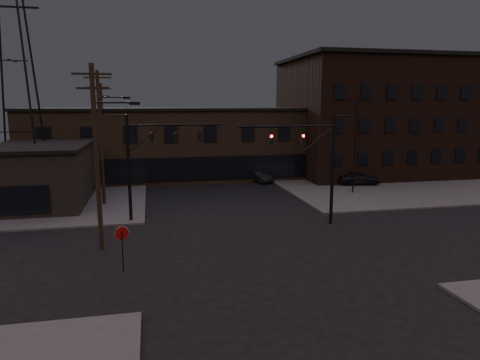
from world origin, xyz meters
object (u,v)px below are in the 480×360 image
Objects in this scene: traffic_signal_near at (318,158)px; car_crossing at (258,176)px; stop_sign at (122,238)px; traffic_signal_far at (146,155)px; parked_car_lot_a at (359,178)px; parked_car_lot_b at (374,173)px.

car_crossing is at bearing 89.54° from traffic_signal_near.
stop_sign is (-13.36, -6.49, -3.09)m from traffic_signal_near.
traffic_signal_far is at bearing 82.68° from stop_sign.
car_crossing is at bearing 75.57° from parked_car_lot_a.
stop_sign is at bearing -136.92° from car_crossing.
parked_car_lot_a reaches higher than car_crossing.
traffic_signal_near is 18.36m from car_crossing.
car_crossing is at bearing 78.13° from parked_car_lot_b.
parked_car_lot_a is (10.19, 13.20, -4.04)m from traffic_signal_near.
parked_car_lot_b is at bearing 39.88° from stop_sign.
traffic_signal_far is at bearing 123.99° from parked_car_lot_a.
parked_car_lot_b is at bearing 25.97° from traffic_signal_far.
traffic_signal_far is at bearing 112.22° from parked_car_lot_b.
traffic_signal_near is at bearing 136.02° from parked_car_lot_b.
stop_sign is 0.57× the size of parked_car_lot_a.
stop_sign is at bearing -97.32° from traffic_signal_far.
parked_car_lot_b is at bearing 49.77° from traffic_signal_near.
traffic_signal_near is at bearing -16.17° from traffic_signal_far.
stop_sign is (-1.28, -9.99, -3.17)m from traffic_signal_far.
traffic_signal_far is 19.35m from car_crossing.
traffic_signal_far is 10.55m from stop_sign.
traffic_signal_near and traffic_signal_far have the same top height.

